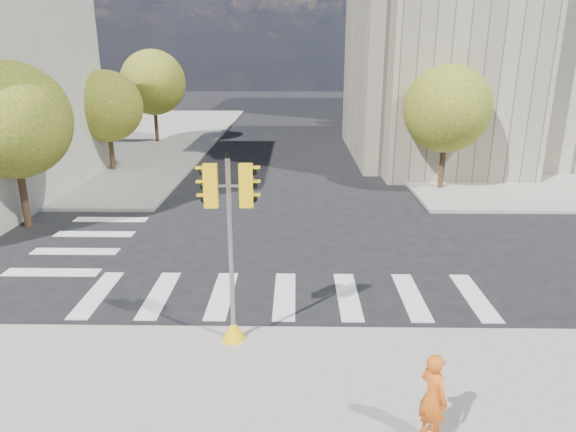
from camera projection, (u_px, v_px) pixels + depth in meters
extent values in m
plane|color=black|center=(289.00, 268.00, 16.56)|extent=(160.00, 160.00, 0.00)
cube|color=gray|center=(543.00, 139.00, 41.01)|extent=(28.00, 40.00, 0.15)
cube|color=gray|center=(48.00, 138.00, 41.62)|extent=(28.00, 40.00, 0.15)
cube|color=#9E957D|center=(555.00, 47.00, 33.24)|extent=(26.00, 14.00, 14.00)
cube|color=#9E957D|center=(454.00, 46.00, 28.60)|extent=(8.00, 8.00, 14.00)
cylinder|color=#382616|center=(24.00, 197.00, 20.16)|extent=(0.28, 0.28, 2.45)
sphere|color=#315F1B|center=(12.00, 120.00, 19.26)|extent=(4.40, 4.40, 4.40)
cylinder|color=#382616|center=(112.00, 153.00, 29.74)|extent=(0.28, 0.28, 2.17)
sphere|color=#315F1B|center=(107.00, 106.00, 28.92)|extent=(4.00, 4.00, 4.00)
cylinder|color=#382616|center=(156.00, 126.00, 39.20)|extent=(0.28, 0.28, 2.62)
sphere|color=#315F1B|center=(153.00, 82.00, 38.22)|extent=(4.80, 4.80, 4.80)
cylinder|color=#382616|center=(442.00, 167.00, 25.62)|extent=(0.28, 0.28, 2.38)
sphere|color=#315F1B|center=(447.00, 109.00, 24.75)|extent=(4.20, 4.20, 4.20)
cylinder|color=#382616|center=(397.00, 131.00, 37.03)|extent=(0.28, 0.28, 2.52)
sphere|color=#315F1B|center=(400.00, 87.00, 36.09)|extent=(4.60, 4.60, 4.60)
cylinder|color=#382616|center=(373.00, 114.00, 48.50)|extent=(0.28, 0.28, 2.27)
sphere|color=#315F1B|center=(375.00, 84.00, 47.67)|extent=(4.00, 4.00, 4.00)
cylinder|color=black|center=(436.00, 100.00, 28.53)|extent=(0.12, 0.12, 8.00)
cube|color=black|center=(443.00, 23.00, 27.31)|extent=(0.35, 0.18, 0.22)
cylinder|color=black|center=(392.00, 85.00, 41.87)|extent=(0.12, 0.12, 8.00)
cube|color=black|center=(395.00, 33.00, 40.65)|extent=(0.35, 0.18, 0.22)
cone|color=yellow|center=(234.00, 330.00, 12.08)|extent=(0.56, 0.56, 0.50)
cylinder|color=gray|center=(231.00, 254.00, 11.49)|extent=(0.11, 0.11, 4.35)
cylinder|color=black|center=(227.00, 156.00, 10.82)|extent=(0.07, 0.07, 0.12)
cylinder|color=gray|center=(228.00, 186.00, 11.02)|extent=(0.90, 0.10, 0.06)
cube|color=yellow|center=(211.00, 186.00, 11.01)|extent=(0.31, 0.23, 0.95)
cube|color=yellow|center=(246.00, 186.00, 11.03)|extent=(0.31, 0.23, 0.95)
imported|color=#DF5E15|center=(433.00, 397.00, 8.80)|extent=(0.64, 0.72, 1.66)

